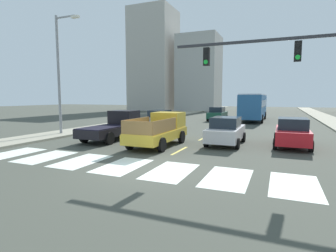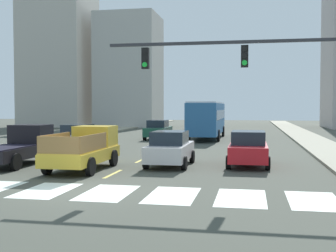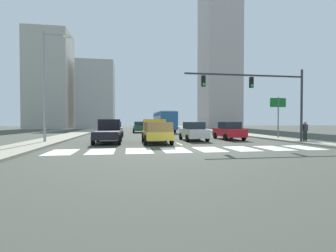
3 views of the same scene
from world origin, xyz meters
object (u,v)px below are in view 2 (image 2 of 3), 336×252
(pickup_dark, at_px, (19,146))
(city_bus, at_px, (207,117))
(sedan_near_left, at_px, (170,148))
(sedan_far, at_px, (78,137))
(traffic_signal_gantry, at_px, (277,72))
(pickup_stakebed, at_px, (86,149))
(sedan_mid, at_px, (248,148))
(sedan_near_right, at_px, (158,130))

(pickup_dark, distance_m, city_bus, 20.78)
(city_bus, height_order, sedan_near_left, city_bus)
(sedan_far, xyz_separation_m, traffic_signal_gantry, (12.37, -10.58, 3.37))
(city_bus, bearing_deg, pickup_stakebed, -100.37)
(city_bus, xyz_separation_m, sedan_near_left, (0.03, -18.47, -1.09))
(sedan_mid, bearing_deg, sedan_near_left, -168.01)
(sedan_near_left, distance_m, sedan_mid, 3.84)
(sedan_mid, bearing_deg, traffic_signal_gantry, -76.18)
(city_bus, xyz_separation_m, traffic_signal_gantry, (4.86, -22.38, 2.28))
(traffic_signal_gantry, bearing_deg, sedan_near_right, 113.57)
(pickup_stakebed, xyz_separation_m, traffic_signal_gantry, (8.52, -2.18, 3.30))
(sedan_far, relative_size, traffic_signal_gantry, 0.44)
(pickup_stakebed, height_order, sedan_near_left, pickup_stakebed)
(city_bus, bearing_deg, sedan_near_left, -90.01)
(sedan_near_left, bearing_deg, sedan_far, 138.44)
(traffic_signal_gantry, bearing_deg, sedan_mid, 102.88)
(pickup_dark, distance_m, sedan_near_left, 7.64)
(sedan_mid, height_order, traffic_signal_gantry, traffic_signal_gantry)
(sedan_near_left, bearing_deg, city_bus, 90.03)
(sedan_mid, relative_size, traffic_signal_gantry, 0.44)
(sedan_near_left, relative_size, sedan_mid, 1.00)
(city_bus, distance_m, sedan_mid, 18.17)
(city_bus, bearing_deg, sedan_far, -122.54)
(sedan_near_right, bearing_deg, city_bus, 23.16)
(sedan_mid, bearing_deg, city_bus, 103.04)
(city_bus, relative_size, sedan_mid, 2.45)
(pickup_dark, bearing_deg, traffic_signal_gantry, -12.07)
(pickup_stakebed, height_order, traffic_signal_gantry, traffic_signal_gantry)
(pickup_stakebed, relative_size, sedan_mid, 1.18)
(sedan_near_right, height_order, traffic_signal_gantry, traffic_signal_gantry)
(city_bus, height_order, sedan_far, city_bus)
(traffic_signal_gantry, bearing_deg, sedan_near_left, 141.00)
(sedan_near_right, bearing_deg, pickup_dark, -98.71)
(sedan_near_right, height_order, sedan_near_left, same)
(sedan_near_right, xyz_separation_m, sedan_near_left, (4.22, -16.85, 0.00))
(pickup_dark, height_order, sedan_mid, pickup_dark)
(pickup_dark, xyz_separation_m, sedan_far, (0.06, 7.53, -0.06))
(sedan_near_right, xyz_separation_m, sedan_far, (-3.31, -10.19, 0.00))
(pickup_dark, distance_m, sedan_mid, 11.47)
(sedan_near_right, bearing_deg, sedan_mid, -61.56)
(pickup_dark, height_order, sedan_far, pickup_dark)
(pickup_dark, height_order, traffic_signal_gantry, traffic_signal_gantry)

